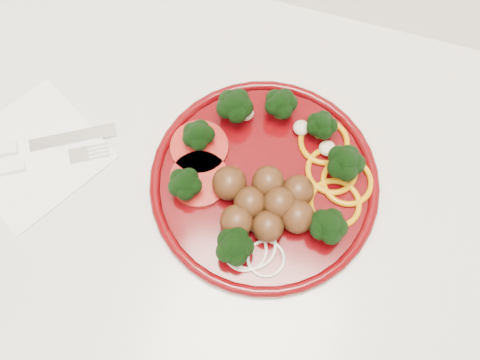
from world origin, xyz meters
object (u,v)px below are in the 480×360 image
(knife, at_px, (13,149))
(napkin, at_px, (33,154))
(fork, at_px, (12,168))
(plate, at_px, (266,180))

(knife, bearing_deg, napkin, -22.66)
(knife, distance_m, fork, 0.03)
(plate, distance_m, fork, 0.33)
(napkin, bearing_deg, plate, 8.61)
(plate, bearing_deg, fork, -166.80)
(plate, height_order, napkin, plate)
(knife, relative_size, fork, 1.13)
(knife, bearing_deg, fork, -97.00)
(knife, xyz_separation_m, fork, (0.01, -0.03, -0.00))
(napkin, xyz_separation_m, fork, (-0.01, -0.03, 0.01))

